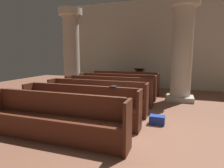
{
  "coord_description": "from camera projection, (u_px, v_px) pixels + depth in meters",
  "views": [
    {
      "loc": [
        1.25,
        -4.25,
        1.75
      ],
      "look_at": [
        -0.89,
        1.93,
        0.75
      ],
      "focal_mm": 30.98,
      "sensor_mm": 36.0,
      "label": 1
    }
  ],
  "objects": [
    {
      "name": "ground_plane",
      "position": [
        121.0,
        128.0,
        4.64
      ],
      "size": [
        19.2,
        19.2,
        0.0
      ],
      "primitive_type": "plane",
      "color": "brown"
    },
    {
      "name": "back_wall",
      "position": [
        155.0,
        45.0,
        9.97
      ],
      "size": [
        10.0,
        0.16,
        4.5
      ],
      "primitive_type": "cube",
      "color": "beige",
      "rests_on": "ground"
    },
    {
      "name": "pew_row_0",
      "position": [
        124.0,
        82.0,
        8.78
      ],
      "size": [
        3.14,
        0.47,
        0.97
      ],
      "color": "#562819",
      "rests_on": "ground"
    },
    {
      "name": "pew_row_1",
      "position": [
        117.0,
        85.0,
        7.81
      ],
      "size": [
        3.14,
        0.46,
        0.97
      ],
      "color": "#562819",
      "rests_on": "ground"
    },
    {
      "name": "pew_row_2",
      "position": [
        108.0,
        90.0,
        6.83
      ],
      "size": [
        3.14,
        0.46,
        0.97
      ],
      "color": "#562819",
      "rests_on": "ground"
    },
    {
      "name": "pew_row_3",
      "position": [
        96.0,
        96.0,
        5.86
      ],
      "size": [
        3.14,
        0.47,
        0.97
      ],
      "color": "#562819",
      "rests_on": "ground"
    },
    {
      "name": "pew_row_4",
      "position": [
        79.0,
        104.0,
        4.89
      ],
      "size": [
        3.14,
        0.46,
        0.97
      ],
      "color": "#562819",
      "rests_on": "ground"
    },
    {
      "name": "pew_row_5",
      "position": [
        54.0,
        116.0,
        3.91
      ],
      "size": [
        3.14,
        0.46,
        0.97
      ],
      "color": "#562819",
      "rests_on": "ground"
    },
    {
      "name": "pillar_aisle_side",
      "position": [
        182.0,
        49.0,
        7.21
      ],
      "size": [
        1.07,
        1.07,
        3.78
      ],
      "color": "#B6AD9A",
      "rests_on": "ground"
    },
    {
      "name": "pillar_far_side",
      "position": [
        71.0,
        50.0,
        8.88
      ],
      "size": [
        1.07,
        1.07,
        3.78
      ],
      "color": "#B6AD9A",
      "rests_on": "ground"
    },
    {
      "name": "lectern",
      "position": [
        139.0,
        80.0,
        9.78
      ],
      "size": [
        0.48,
        0.45,
        1.08
      ],
      "color": "#562B1A",
      "rests_on": "ground"
    },
    {
      "name": "hymn_book",
      "position": [
        114.0,
        86.0,
        4.71
      ],
      "size": [
        0.15,
        0.21,
        0.02
      ],
      "primitive_type": "cube",
      "color": "black",
      "rests_on": "pew_row_4"
    },
    {
      "name": "kneeler_box_blue",
      "position": [
        157.0,
        120.0,
        4.88
      ],
      "size": [
        0.38,
        0.25,
        0.22
      ],
      "primitive_type": "cube",
      "color": "navy",
      "rests_on": "ground"
    }
  ]
}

